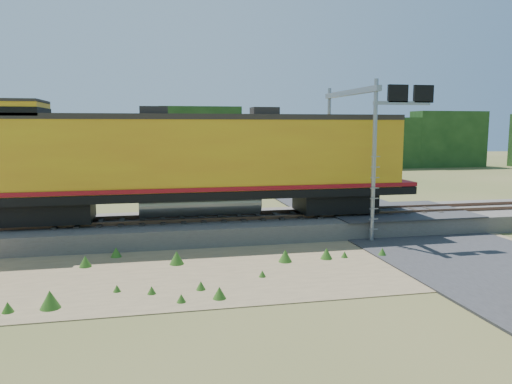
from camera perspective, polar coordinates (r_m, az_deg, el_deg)
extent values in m
plane|color=#475123|center=(18.25, 4.43, -8.65)|extent=(140.00, 140.00, 0.00)
cube|color=slate|center=(23.80, 0.31, -3.79)|extent=(70.00, 5.00, 0.80)
cube|color=brown|center=(23.02, 0.70, -2.96)|extent=(70.00, 0.10, 0.16)
cube|color=brown|center=(24.40, -0.06, -2.35)|extent=(70.00, 0.10, 0.16)
cube|color=#8C7754|center=(18.27, -2.12, -8.57)|extent=(26.00, 8.00, 0.03)
cube|color=#38383A|center=(26.12, 15.49, -2.08)|extent=(7.00, 5.20, 0.06)
cube|color=#38383A|center=(40.92, 5.04, 0.48)|extent=(7.00, 24.00, 0.08)
cube|color=#163312|center=(55.04, -6.94, 5.63)|extent=(36.00, 3.00, 6.50)
cube|color=black|center=(23.47, -22.51, -2.02)|extent=(3.63, 2.32, 0.91)
cube|color=black|center=(24.71, 8.96, -1.07)|extent=(3.63, 2.32, 0.91)
cube|color=black|center=(23.09, -6.38, -0.03)|extent=(20.18, 3.03, 0.36)
cylinder|color=gray|center=(23.16, -6.36, -1.22)|extent=(5.55, 1.21, 1.21)
cube|color=orange|center=(22.93, -6.44, 4.29)|extent=(18.67, 2.93, 3.13)
cube|color=maroon|center=(23.06, -6.39, 0.71)|extent=(20.18, 3.08, 0.18)
cube|color=#28231E|center=(22.89, -6.50, 8.51)|extent=(18.67, 2.98, 0.24)
cube|color=orange|center=(23.46, -26.23, 8.33)|extent=(2.62, 2.93, 0.71)
cube|color=#28231E|center=(23.47, -26.29, 9.29)|extent=(2.62, 2.98, 0.12)
cube|color=black|center=(23.46, -26.22, 8.20)|extent=(2.67, 2.98, 0.35)
cube|color=#28231E|center=(22.79, -11.63, 8.99)|extent=(1.21, 1.01, 0.45)
cube|color=#28231E|center=(23.40, 0.98, 9.10)|extent=(1.21, 1.01, 0.45)
cylinder|color=gray|center=(22.19, 13.32, 3.35)|extent=(0.18, 0.18, 7.07)
cylinder|color=gray|center=(27.34, 8.27, 4.25)|extent=(0.18, 0.18, 7.07)
cube|color=gray|center=(24.74, 10.71, 11.11)|extent=(0.25, 6.20, 0.25)
cube|color=gray|center=(22.70, 16.32, 9.73)|extent=(2.63, 0.15, 0.15)
cube|color=black|center=(22.63, 15.90, 10.77)|extent=(0.91, 0.15, 0.76)
cube|color=black|center=(23.22, 18.59, 10.58)|extent=(0.91, 0.15, 0.76)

